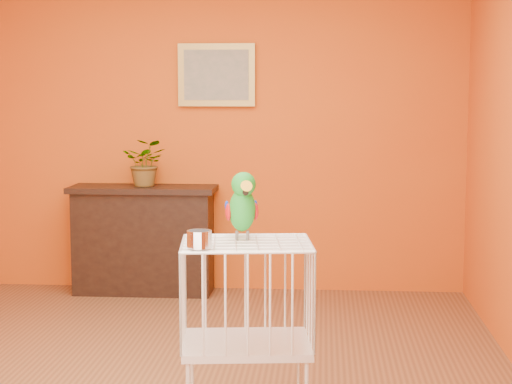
{
  "coord_description": "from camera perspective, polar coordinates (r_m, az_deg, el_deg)",
  "views": [
    {
      "loc": [
        0.86,
        -4.64,
        1.63
      ],
      "look_at": [
        0.54,
        -0.6,
        1.14
      ],
      "focal_mm": 60.0,
      "sensor_mm": 36.0,
      "label": 1
    }
  ],
  "objects": [
    {
      "name": "ground",
      "position": [
        4.99,
        -5.8,
        -12.26
      ],
      "size": [
        4.5,
        4.5,
        0.0
      ],
      "primitive_type": "plane",
      "color": "brown",
      "rests_on": "ground"
    },
    {
      "name": "room_shell",
      "position": [
        4.72,
        -6.03,
        6.23
      ],
      "size": [
        4.5,
        4.5,
        4.5
      ],
      "color": "#C85412",
      "rests_on": "ground"
    },
    {
      "name": "console_cabinet",
      "position": [
        6.94,
        -7.52,
        -3.16
      ],
      "size": [
        1.17,
        0.42,
        0.87
      ],
      "color": "black",
      "rests_on": "ground"
    },
    {
      "name": "potted_plant",
      "position": [
        6.84,
        -7.38,
        1.59
      ],
      "size": [
        0.36,
        0.39,
        0.29
      ],
      "primitive_type": "imported",
      "rotation": [
        0.0,
        0.0,
        -0.05
      ],
      "color": "#26722D",
      "rests_on": "console_cabinet"
    },
    {
      "name": "framed_picture",
      "position": [
        6.91,
        -2.65,
        7.8
      ],
      "size": [
        0.62,
        0.04,
        0.5
      ],
      "color": "#A28539",
      "rests_on": "room_shell"
    },
    {
      "name": "birdcage",
      "position": [
        4.1,
        -0.64,
        -9.49
      ],
      "size": [
        0.64,
        0.52,
        0.92
      ],
      "rotation": [
        0.0,
        0.0,
        0.12
      ],
      "color": "silver",
      "rests_on": "ground"
    },
    {
      "name": "feed_cup",
      "position": [
        3.82,
        -3.81,
        -3.16
      ],
      "size": [
        0.11,
        0.11,
        0.08
      ],
      "primitive_type": "cylinder",
      "color": "silver",
      "rests_on": "birdcage"
    },
    {
      "name": "parrot",
      "position": [
        4.04,
        -0.92,
        -0.87
      ],
      "size": [
        0.17,
        0.3,
        0.33
      ],
      "rotation": [
        0.0,
        0.0,
        0.26
      ],
      "color": "#59544C",
      "rests_on": "birdcage"
    }
  ]
}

